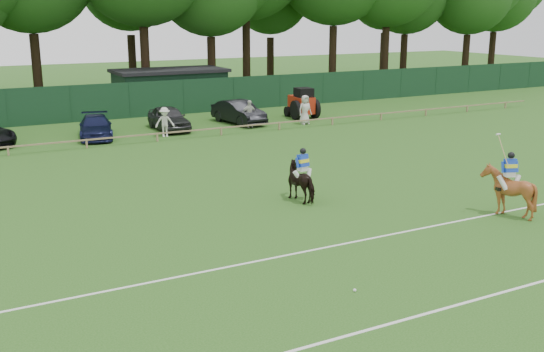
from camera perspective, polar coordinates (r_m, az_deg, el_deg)
ground at (r=20.85m, az=2.67°, el=-5.71°), size 160.00×160.00×0.00m
horse_dark at (r=24.92m, az=2.76°, el=-0.51°), size 1.11×1.91×1.52m
horse_chestnut at (r=24.54m, az=20.38°, el=-1.26°), size 1.99×2.09×1.84m
sedan_navy at (r=38.96m, az=-15.53°, el=4.26°), size 2.73×4.81×1.31m
hatch_grey at (r=40.63m, az=-9.23°, el=5.13°), size 1.82×4.42×1.50m
estate_black at (r=42.62m, az=-3.00°, el=5.74°), size 2.27×4.80×1.52m
spectator_left at (r=38.40m, az=-9.59°, el=4.78°), size 1.24×0.84×1.76m
spectator_mid at (r=41.14m, az=-2.06°, el=5.60°), size 1.03×0.44×1.75m
spectator_right at (r=42.28m, az=2.98°, el=5.95°), size 0.96×0.64×1.93m
rider_dark at (r=24.74m, az=2.80°, el=1.05°), size 0.93×0.44×1.41m
rider_chestnut at (r=24.34m, az=20.55°, el=0.55°), size 0.91×0.76×2.05m
polo_ball at (r=17.24m, az=7.43°, el=-10.12°), size 0.09×0.09×0.09m
pitch_lines at (r=18.15m, az=8.38°, el=-8.99°), size 60.00×5.10×0.01m
pitch_rail at (r=36.85m, az=-11.74°, el=3.59°), size 62.10×0.10×0.50m
perimeter_fence at (r=45.34m, az=-15.07°, el=6.42°), size 92.08×0.08×2.50m
utility_shed at (r=49.81m, az=-9.12°, el=7.74°), size 8.40×4.40×3.04m
tree_row at (r=53.68m, az=-14.88°, el=6.25°), size 96.00×12.00×21.00m
tractor at (r=44.85m, az=2.73°, el=6.49°), size 1.88×2.65×2.13m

